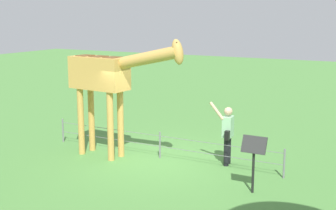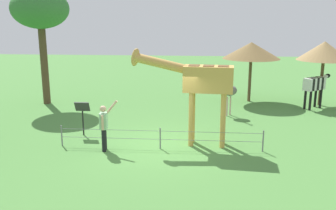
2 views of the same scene
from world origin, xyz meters
name	(u,v)px [view 1 (image 1 of 2)]	position (x,y,z in m)	size (l,w,h in m)	color
ground_plane	(156,160)	(0.00, 0.00, 0.00)	(60.00, 60.00, 0.00)	#4C843D
giraffe	(107,78)	(-1.34, -0.37, 2.24)	(3.66, 0.85, 3.42)	gold
visitor	(227,132)	(1.88, 0.53, 0.90)	(0.61, 0.58, 1.73)	black
info_sign	(254,152)	(3.11, -1.05, 0.95)	(0.56, 0.21, 1.32)	black
wire_fence	(160,144)	(0.00, 0.21, 0.40)	(7.05, 0.05, 0.75)	slate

